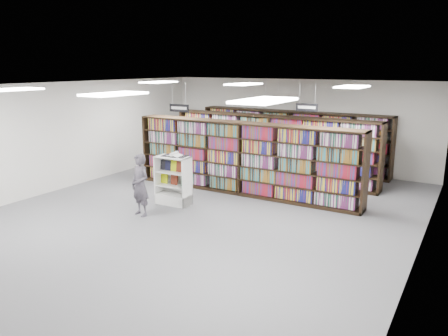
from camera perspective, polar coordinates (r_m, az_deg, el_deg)
The scene contains 20 objects.
floor at distance 11.22m, azimuth -2.40°, elevation -5.83°, with size 12.00×12.00×0.00m, color #5B5B60.
ceiling at distance 10.62m, azimuth -2.57°, elevation 10.72°, with size 10.00×12.00×0.10m, color silver.
wall_back at distance 16.11m, azimuth 9.26°, elevation 5.70°, with size 10.00×0.10×3.20m, color silver.
wall_left at distance 14.13m, azimuth -19.80°, elevation 4.05°, with size 0.10×12.00×3.20m, color silver.
wall_right at distance 9.16m, azimuth 24.79°, elevation -1.03°, with size 0.10×12.00×3.20m, color silver.
bookshelf_row_near at distance 12.60m, azimuth 2.49°, elevation 1.25°, with size 7.00×0.60×2.10m.
bookshelf_row_mid at distance 14.37m, azimuth 6.26°, elevation 2.67°, with size 7.00×0.60×2.10m.
bookshelf_row_far at distance 15.91m, azimuth 8.79°, elevation 3.62°, with size 7.00×0.60×2.10m.
aisle_sign_left at distance 12.33m, azimuth -5.88°, elevation 7.90°, with size 0.65×0.02×0.80m.
aisle_sign_right at distance 12.69m, azimuth 10.77°, elevation 7.88°, with size 0.65×0.02×0.80m.
aisle_sign_center at distance 15.29m, azimuth 6.24°, elevation 8.91°, with size 0.65×0.02×0.80m.
troffer_front_left at distance 10.59m, azimuth -25.96°, elevation 9.20°, with size 0.60×1.20×0.04m, color white.
troffer_front_center at distance 8.27m, azimuth -14.13°, elevation 9.36°, with size 0.60×1.20×0.04m, color white.
troffer_front_right at distance 6.53m, azimuth 5.26°, elevation 8.77°, with size 0.60×1.20×0.04m, color white.
troffer_back_left at distance 14.00m, azimuth -8.52°, elevation 11.03°, with size 0.60×1.20×0.04m, color white.
troffer_back_center at distance 12.34m, azimuth 2.59°, elevation 10.88°, with size 0.60×1.20×0.04m, color white.
troffer_back_right at distance 11.25m, azimuth 16.43°, elevation 10.14°, with size 0.60×1.20×0.04m, color white.
endcap_display at distance 11.87m, azimuth -6.53°, elevation -2.54°, with size 0.96×0.50×1.32m.
open_book at distance 11.67m, azimuth -6.48°, elevation 1.70°, with size 0.70×0.46×0.13m.
shopper at distance 11.00m, azimuth -10.88°, elevation -2.20°, with size 0.57×0.37×1.56m, color #544E59.
Camera 1 is at (5.79, -8.89, 3.66)m, focal length 35.00 mm.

